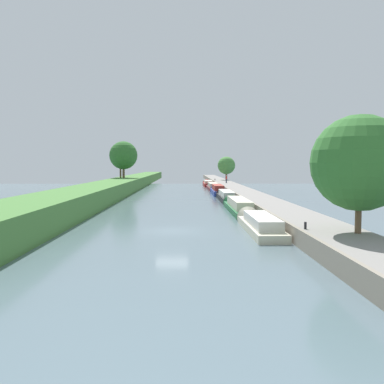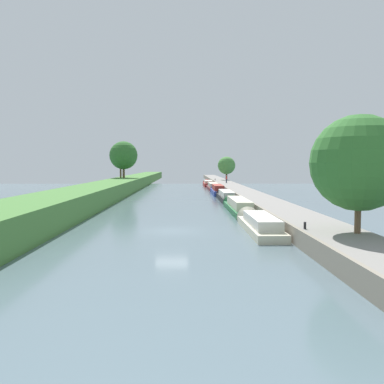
# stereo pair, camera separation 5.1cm
# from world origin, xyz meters

# --- Properties ---
(ground_plane) EXTENTS (160.00, 160.00, 0.00)m
(ground_plane) POSITION_xyz_m (0.00, 0.00, 0.00)
(ground_plane) COLOR slate
(left_grassy_bank) EXTENTS (6.15, 260.00, 2.29)m
(left_grassy_bank) POSITION_xyz_m (-11.32, 0.00, 1.15)
(left_grassy_bank) COLOR #477A38
(left_grassy_bank) RESTS_ON ground_plane
(right_towpath) EXTENTS (3.95, 260.00, 1.11)m
(right_towpath) POSITION_xyz_m (10.22, 0.00, 0.56)
(right_towpath) COLOR gray
(right_towpath) RESTS_ON ground_plane
(stone_quay) EXTENTS (0.25, 260.00, 1.16)m
(stone_quay) POSITION_xyz_m (8.12, 0.00, 0.58)
(stone_quay) COLOR gray
(stone_quay) RESTS_ON ground_plane
(narrowboat_cream) EXTENTS (2.14, 11.62, 2.05)m
(narrowboat_cream) POSITION_xyz_m (6.78, 0.42, 0.52)
(narrowboat_cream) COLOR beige
(narrowboat_cream) RESTS_ON ground_plane
(narrowboat_green) EXTENTS (2.04, 14.25, 2.15)m
(narrowboat_green) POSITION_xyz_m (6.81, 13.73, 0.59)
(narrowboat_green) COLOR #1E6033
(narrowboat_green) RESTS_ON ground_plane
(narrowboat_black) EXTENTS (1.83, 13.42, 1.98)m
(narrowboat_black) POSITION_xyz_m (6.80, 27.52, 0.60)
(narrowboat_black) COLOR black
(narrowboat_black) RESTS_ON ground_plane
(narrowboat_blue) EXTENTS (1.94, 11.66, 2.21)m
(narrowboat_blue) POSITION_xyz_m (6.58, 40.12, 0.68)
(narrowboat_blue) COLOR #283D93
(narrowboat_blue) RESTS_ON ground_plane
(narrowboat_maroon) EXTENTS (2.06, 14.92, 2.10)m
(narrowboat_maroon) POSITION_xyz_m (6.66, 53.99, 0.57)
(narrowboat_maroon) COLOR maroon
(narrowboat_maroon) RESTS_ON ground_plane
(narrowboat_red) EXTENTS (2.18, 12.11, 2.07)m
(narrowboat_red) POSITION_xyz_m (6.47, 68.46, 0.56)
(narrowboat_red) COLOR maroon
(narrowboat_red) RESTS_ON ground_plane
(tree_rightbank_near) EXTENTS (5.63, 5.63, 6.95)m
(tree_rightbank_near) POSITION_xyz_m (11.18, -7.86, 5.24)
(tree_rightbank_near) COLOR brown
(tree_rightbank_near) RESTS_ON right_towpath
(tree_rightbank_midnear) EXTENTS (4.60, 4.60, 6.09)m
(tree_rightbank_midnear) POSITION_xyz_m (11.77, 76.99, 4.90)
(tree_rightbank_midnear) COLOR brown
(tree_rightbank_midnear) RESTS_ON right_towpath
(tree_leftbank_downstream) EXTENTS (5.93, 5.93, 7.75)m
(tree_leftbank_downstream) POSITION_xyz_m (-12.07, 56.59, 7.07)
(tree_leftbank_downstream) COLOR brown
(tree_leftbank_downstream) RESTS_ON left_grassy_bank
(tree_leftbank_upstream) EXTENTS (3.56, 3.56, 6.27)m
(tree_leftbank_upstream) POSITION_xyz_m (-13.30, 60.32, 6.75)
(tree_leftbank_upstream) COLOR brown
(tree_leftbank_upstream) RESTS_ON left_grassy_bank
(person_walking) EXTENTS (0.34, 0.34, 1.66)m
(person_walking) POSITION_xyz_m (10.01, 59.16, 1.99)
(person_walking) COLOR #282D42
(person_walking) RESTS_ON right_towpath
(mooring_bollard_near) EXTENTS (0.16, 0.16, 0.45)m
(mooring_bollard_near) POSITION_xyz_m (8.55, -6.24, 1.34)
(mooring_bollard_near) COLOR black
(mooring_bollard_near) RESTS_ON right_towpath
(mooring_bollard_far) EXTENTS (0.16, 0.16, 0.45)m
(mooring_bollard_far) POSITION_xyz_m (8.55, 73.70, 1.34)
(mooring_bollard_far) COLOR black
(mooring_bollard_far) RESTS_ON right_towpath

